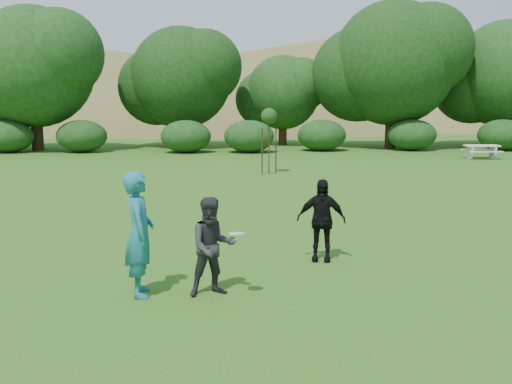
{
  "coord_description": "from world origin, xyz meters",
  "views": [
    {
      "loc": [
        -0.5,
        -9.85,
        3.17
      ],
      "look_at": [
        0.0,
        3.0,
        1.1
      ],
      "focal_mm": 40.0,
      "sensor_mm": 36.0,
      "label": 1
    }
  ],
  "objects_px": {
    "player_grey": "(213,247)",
    "sapling": "(269,118)",
    "picnic_table": "(482,149)",
    "player_teal": "(139,234)",
    "player_black": "(321,220)"
  },
  "relations": [
    {
      "from": "player_teal",
      "to": "sapling",
      "type": "bearing_deg",
      "value": -21.11
    },
    {
      "from": "player_grey",
      "to": "sapling",
      "type": "distance_m",
      "value": 15.82
    },
    {
      "from": "player_grey",
      "to": "sapling",
      "type": "relative_size",
      "value": 0.57
    },
    {
      "from": "player_black",
      "to": "sapling",
      "type": "xyz_separation_m",
      "value": [
        -0.2,
        13.67,
        1.59
      ]
    },
    {
      "from": "player_teal",
      "to": "sapling",
      "type": "distance_m",
      "value": 15.94
    },
    {
      "from": "player_grey",
      "to": "picnic_table",
      "type": "height_order",
      "value": "player_grey"
    },
    {
      "from": "player_grey",
      "to": "picnic_table",
      "type": "bearing_deg",
      "value": 41.26
    },
    {
      "from": "player_teal",
      "to": "player_grey",
      "type": "height_order",
      "value": "player_teal"
    },
    {
      "from": "player_grey",
      "to": "sapling",
      "type": "height_order",
      "value": "sapling"
    },
    {
      "from": "player_teal",
      "to": "picnic_table",
      "type": "distance_m",
      "value": 26.3
    },
    {
      "from": "picnic_table",
      "to": "player_black",
      "type": "bearing_deg",
      "value": -121.1
    },
    {
      "from": "player_grey",
      "to": "player_black",
      "type": "relative_size",
      "value": 0.99
    },
    {
      "from": "player_black",
      "to": "picnic_table",
      "type": "height_order",
      "value": "player_black"
    },
    {
      "from": "player_teal",
      "to": "sapling",
      "type": "height_order",
      "value": "sapling"
    },
    {
      "from": "player_teal",
      "to": "picnic_table",
      "type": "height_order",
      "value": "player_teal"
    }
  ]
}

